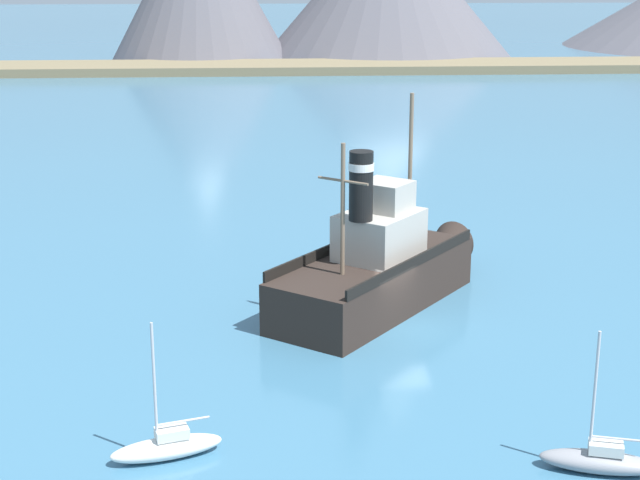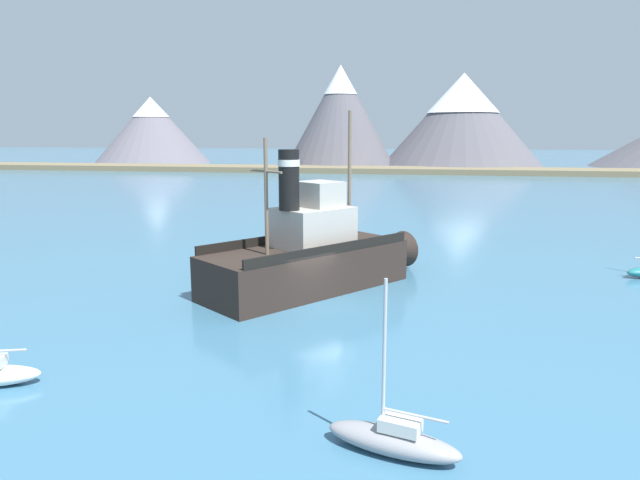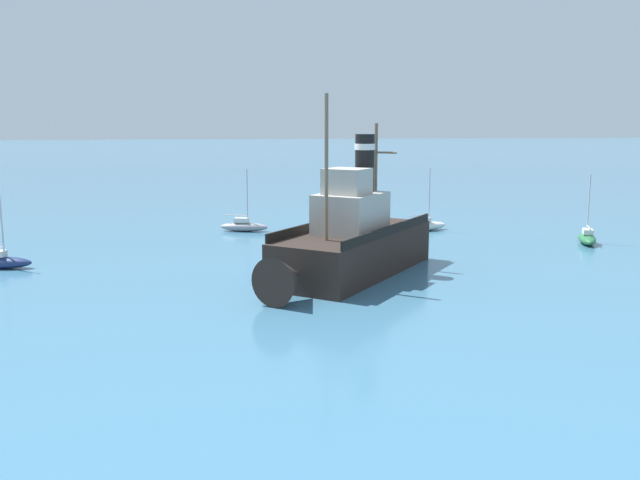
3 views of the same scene
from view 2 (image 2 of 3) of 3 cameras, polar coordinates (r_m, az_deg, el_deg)
name	(u,v)px [view 2 (image 2 of 3)]	position (r m, az deg, el deg)	size (l,w,h in m)	color
ground_plane	(317,304)	(29.45, -0.27, -6.41)	(600.00, 600.00, 0.00)	teal
mountain_ridge	(462,126)	(156.01, 14.00, 11.00)	(192.15, 58.79, 25.49)	slate
shoreline_strip	(398,170)	(128.96, 7.84, 6.94)	(240.00, 12.00, 1.20)	#7A6B4C
old_tugboat	(315,256)	(32.06, -0.52, -1.62)	(11.54, 13.42, 9.90)	#2D231E
sailboat_grey	(393,439)	(16.57, 7.34, -19.12)	(3.96, 2.10, 4.90)	gray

